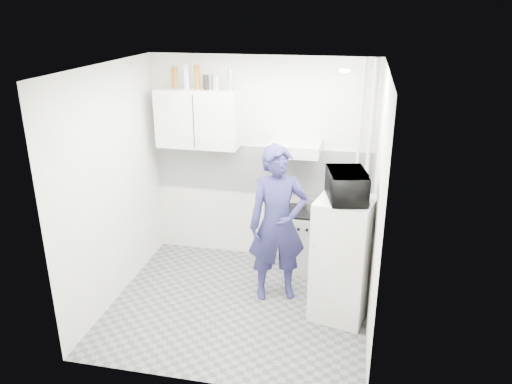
# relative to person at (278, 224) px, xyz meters

# --- Properties ---
(floor) EXTENTS (2.80, 2.80, 0.00)m
(floor) POSITION_rel_person_xyz_m (-0.38, -0.30, -0.89)
(floor) COLOR slate
(floor) RESTS_ON ground
(ceiling) EXTENTS (2.80, 2.80, 0.00)m
(ceiling) POSITION_rel_person_xyz_m (-0.38, -0.30, 1.71)
(ceiling) COLOR white
(ceiling) RESTS_ON wall_back
(wall_back) EXTENTS (2.80, 0.00, 2.80)m
(wall_back) POSITION_rel_person_xyz_m (-0.38, 0.95, 0.41)
(wall_back) COLOR silver
(wall_back) RESTS_ON floor
(wall_left) EXTENTS (0.00, 2.60, 2.60)m
(wall_left) POSITION_rel_person_xyz_m (-1.78, -0.30, 0.41)
(wall_left) COLOR silver
(wall_left) RESTS_ON floor
(wall_right) EXTENTS (0.00, 2.60, 2.60)m
(wall_right) POSITION_rel_person_xyz_m (1.02, -0.30, 0.41)
(wall_right) COLOR silver
(wall_right) RESTS_ON floor
(person) EXTENTS (0.75, 0.62, 1.78)m
(person) POSITION_rel_person_xyz_m (0.00, 0.00, 0.00)
(person) COLOR navy
(person) RESTS_ON floor
(stove) EXTENTS (0.47, 0.47, 0.75)m
(stove) POSITION_rel_person_xyz_m (0.23, 0.70, -0.52)
(stove) COLOR beige
(stove) RESTS_ON floor
(fridge) EXTENTS (0.66, 0.66, 1.33)m
(fridge) POSITION_rel_person_xyz_m (0.72, -0.24, -0.23)
(fridge) COLOR white
(fridge) RESTS_ON floor
(stove_top) EXTENTS (0.45, 0.45, 0.03)m
(stove_top) POSITION_rel_person_xyz_m (0.23, 0.70, -0.12)
(stove_top) COLOR black
(stove_top) RESTS_ON stove
(saucepan) EXTENTS (0.18, 0.18, 0.10)m
(saucepan) POSITION_rel_person_xyz_m (0.30, 0.78, -0.06)
(saucepan) COLOR silver
(saucepan) RESTS_ON stove_top
(microwave) EXTENTS (0.60, 0.47, 0.30)m
(microwave) POSITION_rel_person_xyz_m (0.72, -0.24, 0.59)
(microwave) COLOR black
(microwave) RESTS_ON fridge
(bottle_b) EXTENTS (0.07, 0.07, 0.26)m
(bottle_b) POSITION_rel_person_xyz_m (-1.40, 0.78, 1.44)
(bottle_b) COLOR brown
(bottle_b) RESTS_ON upper_cabinet
(bottle_c) EXTENTS (0.07, 0.07, 0.30)m
(bottle_c) POSITION_rel_person_xyz_m (-1.25, 0.78, 1.46)
(bottle_c) COLOR #B2B7BC
(bottle_c) RESTS_ON upper_cabinet
(bottle_d) EXTENTS (0.06, 0.06, 0.28)m
(bottle_d) POSITION_rel_person_xyz_m (-1.12, 0.78, 1.45)
(bottle_d) COLOR brown
(bottle_d) RESTS_ON upper_cabinet
(canister_a) EXTENTS (0.07, 0.07, 0.17)m
(canister_a) POSITION_rel_person_xyz_m (-1.01, 0.78, 1.40)
(canister_a) COLOR black
(canister_a) RESTS_ON upper_cabinet
(canister_b) EXTENTS (0.09, 0.09, 0.18)m
(canister_b) POSITION_rel_person_xyz_m (-0.89, 0.78, 1.40)
(canister_b) COLOR silver
(canister_b) RESTS_ON upper_cabinet
(bottle_e) EXTENTS (0.06, 0.06, 0.25)m
(bottle_e) POSITION_rel_person_xyz_m (-0.72, 0.78, 1.43)
(bottle_e) COLOR silver
(bottle_e) RESTS_ON upper_cabinet
(upper_cabinet) EXTENTS (1.00, 0.35, 0.70)m
(upper_cabinet) POSITION_rel_person_xyz_m (-1.13, 0.78, 0.96)
(upper_cabinet) COLOR white
(upper_cabinet) RESTS_ON wall_back
(range_hood) EXTENTS (0.60, 0.50, 0.14)m
(range_hood) POSITION_rel_person_xyz_m (0.07, 0.70, 0.68)
(range_hood) COLOR beige
(range_hood) RESTS_ON wall_back
(backsplash) EXTENTS (2.74, 0.03, 0.60)m
(backsplash) POSITION_rel_person_xyz_m (-0.38, 0.94, 0.31)
(backsplash) COLOR white
(backsplash) RESTS_ON wall_back
(pipe_a) EXTENTS (0.05, 0.05, 2.60)m
(pipe_a) POSITION_rel_person_xyz_m (0.92, 0.87, 0.41)
(pipe_a) COLOR beige
(pipe_a) RESTS_ON floor
(pipe_b) EXTENTS (0.04, 0.04, 2.60)m
(pipe_b) POSITION_rel_person_xyz_m (0.80, 0.87, 0.41)
(pipe_b) COLOR beige
(pipe_b) RESTS_ON floor
(ceiling_spot_fixture) EXTENTS (0.10, 0.10, 0.02)m
(ceiling_spot_fixture) POSITION_rel_person_xyz_m (0.62, -0.10, 1.68)
(ceiling_spot_fixture) COLOR white
(ceiling_spot_fixture) RESTS_ON ceiling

